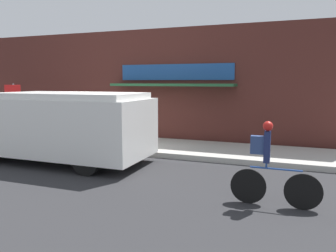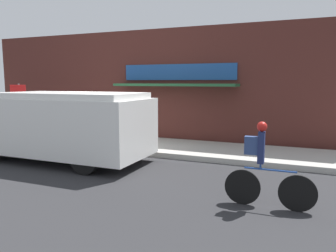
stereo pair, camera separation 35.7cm
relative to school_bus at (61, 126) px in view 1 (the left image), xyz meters
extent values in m
plane|color=#2B2B2D|center=(0.84, 1.49, -1.13)|extent=(70.00, 70.00, 0.00)
cube|color=#ADAAA3|center=(0.84, 2.82, -1.04)|extent=(28.00, 2.66, 0.18)
cube|color=#4C231E|center=(0.84, 4.45, 1.17)|extent=(16.35, 0.18, 4.60)
cube|color=#1E4C93|center=(2.21, 4.34, 1.73)|extent=(4.73, 0.05, 0.63)
cube|color=#235633|center=(2.21, 3.91, 1.22)|extent=(4.97, 0.90, 0.10)
cube|color=white|center=(0.37, 0.00, 0.00)|extent=(4.78, 2.33, 1.69)
cube|color=white|center=(0.37, 0.00, 0.93)|extent=(4.40, 2.15, 0.17)
cube|color=red|center=(-0.94, 1.41, 0.09)|extent=(0.02, 0.44, 0.44)
cylinder|color=black|center=(-2.19, 1.01, -0.72)|extent=(0.82, 0.26, 0.82)
cylinder|color=black|center=(1.60, 1.00, -0.72)|extent=(0.82, 0.26, 0.82)
cylinder|color=black|center=(1.60, -1.01, -0.72)|extent=(0.82, 0.26, 0.82)
cylinder|color=black|center=(6.91, -1.56, -0.77)|extent=(0.72, 0.05, 0.72)
cylinder|color=black|center=(5.87, -1.57, -0.77)|extent=(0.72, 0.05, 0.72)
cylinder|color=#234793|center=(6.39, -1.57, -0.36)|extent=(0.99, 0.05, 0.04)
cylinder|color=#234793|center=(6.21, -1.57, -0.30)|extent=(0.04, 0.04, 0.12)
cube|color=navy|center=(6.21, -1.57, 0.07)|extent=(0.12, 0.20, 0.62)
sphere|color=red|center=(6.21, -1.57, 0.48)|extent=(0.20, 0.20, 0.20)
cube|color=navy|center=(6.02, -1.57, 0.10)|extent=(0.26, 0.14, 0.36)
cylinder|color=slate|center=(-4.00, 2.14, 0.16)|extent=(0.07, 0.07, 2.22)
cube|color=red|center=(-4.00, 2.09, 0.92)|extent=(0.45, 0.45, 0.60)
cylinder|color=#38383D|center=(-0.04, 3.37, -0.54)|extent=(0.53, 0.53, 0.82)
cylinder|color=black|center=(-0.04, 3.37, -0.11)|extent=(0.54, 0.54, 0.04)
camera|label=1|loc=(6.60, -8.19, 1.35)|focal=35.00mm
camera|label=2|loc=(6.94, -8.06, 1.35)|focal=35.00mm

